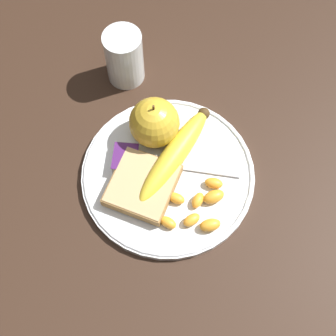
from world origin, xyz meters
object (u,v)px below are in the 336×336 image
(apple, at_px, (154,123))
(banana, at_px, (175,154))
(bread_slice, at_px, (143,185))
(jam_packet, at_px, (126,159))
(juice_glass, at_px, (124,58))
(fork, at_px, (171,165))
(plate, at_px, (168,174))

(apple, relative_size, banana, 0.48)
(apple, xyz_separation_m, bread_slice, (-0.10, 0.01, -0.03))
(jam_packet, bearing_deg, apple, -37.70)
(banana, bearing_deg, jam_packet, 99.54)
(juice_glass, height_order, apple, same)
(banana, height_order, bread_slice, banana)
(banana, height_order, fork, banana)
(juice_glass, xyz_separation_m, bread_slice, (-0.22, -0.06, -0.02))
(plate, bearing_deg, fork, -11.32)
(bread_slice, bearing_deg, plate, -51.78)
(jam_packet, bearing_deg, plate, -101.06)
(plate, xyz_separation_m, bread_slice, (-0.03, 0.04, 0.02))
(apple, bearing_deg, jam_packet, 142.30)
(banana, bearing_deg, apple, 42.45)
(bread_slice, height_order, fork, bread_slice)
(juice_glass, distance_m, bread_slice, 0.23)
(apple, distance_m, bread_slice, 0.10)
(apple, bearing_deg, bread_slice, 174.65)
(bread_slice, bearing_deg, jam_packet, 37.14)
(juice_glass, distance_m, jam_packet, 0.18)
(plate, relative_size, banana, 1.48)
(juice_glass, relative_size, fork, 0.53)
(juice_glass, height_order, fork, juice_glass)
(banana, relative_size, bread_slice, 1.51)
(juice_glass, height_order, banana, juice_glass)
(fork, relative_size, jam_packet, 3.99)
(apple, height_order, jam_packet, apple)
(fork, bearing_deg, bread_slice, 51.03)
(plate, relative_size, fork, 1.46)
(apple, distance_m, banana, 0.06)
(apple, xyz_separation_m, banana, (-0.04, -0.04, -0.02))
(plate, distance_m, apple, 0.09)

